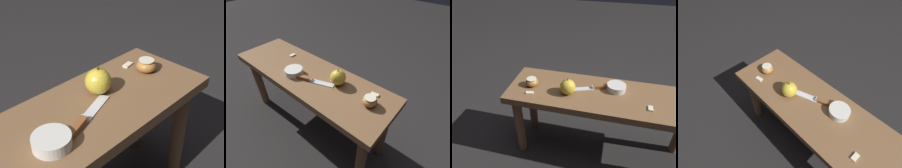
% 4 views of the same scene
% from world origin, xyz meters
% --- Properties ---
extents(ground_plane, '(8.00, 8.00, 0.00)m').
position_xyz_m(ground_plane, '(0.00, 0.00, 0.00)').
color(ground_plane, black).
extents(wooden_bench, '(1.10, 0.35, 0.46)m').
position_xyz_m(wooden_bench, '(0.00, 0.00, 0.38)').
color(wooden_bench, brown).
rests_on(wooden_bench, ground_plane).
extents(knife, '(0.24, 0.11, 0.02)m').
position_xyz_m(knife, '(0.05, -0.04, 0.47)').
color(knife, silver).
rests_on(knife, wooden_bench).
extents(apple_whole, '(0.09, 0.09, 0.10)m').
position_xyz_m(apple_whole, '(0.20, 0.04, 0.51)').
color(apple_whole, gold).
rests_on(apple_whole, wooden_bench).
extents(apple_cut, '(0.07, 0.07, 0.05)m').
position_xyz_m(apple_cut, '(0.42, 0.02, 0.49)').
color(apple_cut, '#B27233').
rests_on(apple_cut, wooden_bench).
extents(apple_slice_near_knife, '(0.04, 0.03, 0.01)m').
position_xyz_m(apple_slice_near_knife, '(0.41, 0.09, 0.47)').
color(apple_slice_near_knife, beige).
rests_on(apple_slice_near_knife, wooden_bench).
extents(apple_slice_center, '(0.02, 0.04, 0.01)m').
position_xyz_m(apple_slice_center, '(-0.24, 0.07, 0.47)').
color(apple_slice_center, beige).
rests_on(apple_slice_center, wooden_bench).
extents(bowl, '(0.11, 0.11, 0.04)m').
position_xyz_m(bowl, '(-0.06, -0.06, 0.48)').
color(bowl, silver).
rests_on(bowl, wooden_bench).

